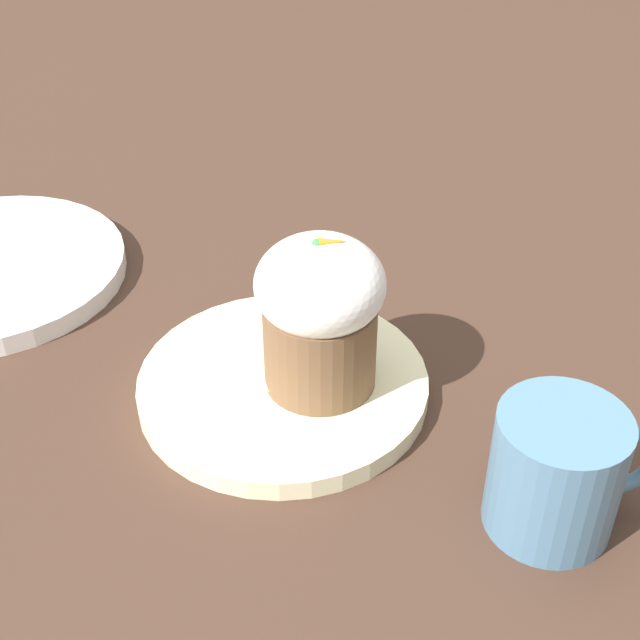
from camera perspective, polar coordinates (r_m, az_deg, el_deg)
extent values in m
plane|color=#3D281E|center=(0.67, -2.36, -4.68)|extent=(4.00, 4.00, 0.00)
cylinder|color=beige|center=(0.66, -2.37, -4.17)|extent=(0.21, 0.21, 0.02)
cylinder|color=brown|center=(0.63, 0.00, -1.57)|extent=(0.08, 0.08, 0.07)
ellipsoid|color=white|center=(0.60, 0.00, 2.30)|extent=(0.09, 0.09, 0.07)
cone|color=orange|center=(0.59, 0.85, 4.99)|extent=(0.02, 0.01, 0.01)
sphere|color=green|center=(0.58, -0.17, 4.88)|extent=(0.01, 0.01, 0.01)
cube|color=silver|center=(0.67, -6.39, -2.79)|extent=(0.08, 0.06, 0.00)
ellipsoid|color=silver|center=(0.65, -1.74, -3.94)|extent=(0.06, 0.06, 0.01)
cylinder|color=teal|center=(0.57, 14.82, -9.39)|extent=(0.08, 0.08, 0.08)
torus|color=teal|center=(0.58, 18.87, -8.55)|extent=(0.05, 0.01, 0.05)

